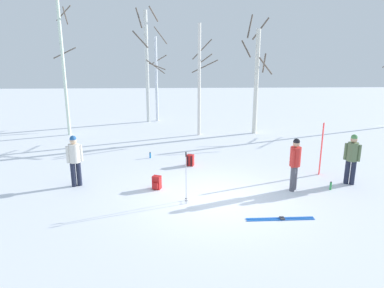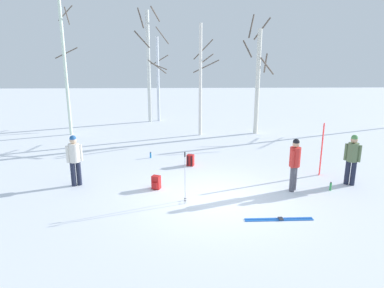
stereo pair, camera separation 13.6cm
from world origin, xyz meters
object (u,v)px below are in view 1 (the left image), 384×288
(backpack_1, at_px, (190,160))
(birch_tree_3, at_px, (200,79))
(birch_tree_2, at_px, (157,77))
(birch_tree_1, at_px, (147,65))
(person_1, at_px, (352,156))
(birch_tree_4, at_px, (256,78))
(ski_poles_0, at_px, (186,176))
(water_bottle_1, at_px, (331,186))
(person_2, at_px, (75,158))
(ski_pair_planted_0, at_px, (321,149))
(backpack_0, at_px, (157,183))
(ski_pair_lying_0, at_px, (280,219))
(birch_tree_0, at_px, (64,66))
(water_bottle_0, at_px, (150,155))
(person_0, at_px, (295,161))

(backpack_1, distance_m, birch_tree_3, 5.71)
(birch_tree_2, bearing_deg, birch_tree_1, -159.80)
(birch_tree_2, distance_m, birch_tree_3, 4.40)
(person_1, distance_m, birch_tree_4, 7.81)
(ski_poles_0, distance_m, water_bottle_1, 4.79)
(person_2, relative_size, birch_tree_4, 0.28)
(ski_pair_planted_0, xyz_separation_m, backpack_0, (-5.79, -1.15, -0.73))
(ski_poles_0, relative_size, water_bottle_1, 5.57)
(ski_pair_lying_0, height_order, birch_tree_0, birch_tree_0)
(person_2, bearing_deg, birch_tree_2, 79.02)
(water_bottle_1, bearing_deg, person_1, 30.35)
(backpack_1, height_order, birch_tree_3, birch_tree_3)
(water_bottle_0, distance_m, birch_tree_4, 7.27)
(person_2, xyz_separation_m, ski_pair_lying_0, (6.11, -2.60, -0.97))
(person_0, bearing_deg, birch_tree_3, 108.94)
(ski_pair_lying_0, height_order, backpack_1, backpack_1)
(ski_poles_0, height_order, birch_tree_2, birch_tree_2)
(ski_poles_0, bearing_deg, water_bottle_0, 107.77)
(ski_poles_0, bearing_deg, ski_pair_planted_0, 24.37)
(person_1, bearing_deg, ski_poles_0, -167.17)
(backpack_1, bearing_deg, person_1, -21.77)
(person_2, xyz_separation_m, birch_tree_4, (7.40, 7.21, 1.93))
(ski_poles_0, bearing_deg, birch_tree_0, 124.60)
(birch_tree_3, distance_m, birch_tree_4, 2.95)
(person_2, bearing_deg, ski_pair_lying_0, -23.09)
(backpack_0, relative_size, water_bottle_0, 1.74)
(ski_pair_lying_0, xyz_separation_m, ski_poles_0, (-2.50, 1.19, 0.81))
(person_0, bearing_deg, birch_tree_1, 116.59)
(ski_poles_0, bearing_deg, backpack_1, 86.08)
(ski_pair_lying_0, bearing_deg, birch_tree_3, 99.77)
(person_1, xyz_separation_m, backpack_1, (-5.28, 2.11, -0.77))
(backpack_1, relative_size, water_bottle_1, 1.60)
(person_0, bearing_deg, water_bottle_0, 143.53)
(ski_poles_0, relative_size, birch_tree_2, 0.27)
(ski_pair_planted_0, xyz_separation_m, water_bottle_1, (-0.18, -1.43, -0.82))
(birch_tree_3, bearing_deg, birch_tree_2, 123.03)
(birch_tree_2, xyz_separation_m, birch_tree_3, (2.39, -3.68, 0.21))
(birch_tree_4, bearing_deg, water_bottle_0, -140.84)
(birch_tree_4, bearing_deg, backpack_1, -124.10)
(backpack_0, xyz_separation_m, birch_tree_1, (-1.15, 10.81, 3.21))
(water_bottle_1, xyz_separation_m, birch_tree_3, (-3.82, 7.61, 2.75))
(person_0, height_order, birch_tree_2, birch_tree_2)
(backpack_0, relative_size, birch_tree_0, 0.06)
(person_0, xyz_separation_m, person_1, (2.05, 0.46, 0.00))
(ski_poles_0, xyz_separation_m, water_bottle_1, (4.68, 0.77, -0.68))
(birch_tree_0, bearing_deg, birch_tree_4, 0.09)
(birch_tree_0, bearing_deg, ski_pair_planted_0, -30.70)
(person_2, distance_m, birch_tree_1, 10.83)
(ski_pair_planted_0, bearing_deg, ski_poles_0, -155.63)
(person_1, relative_size, person_2, 1.00)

